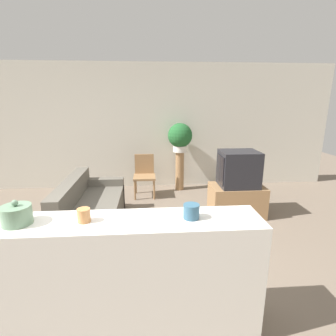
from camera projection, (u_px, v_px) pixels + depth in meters
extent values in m
plane|color=#756656|center=(112.00, 288.00, 2.77)|extent=(14.00, 14.00, 0.00)
cube|color=beige|center=(129.00, 127.00, 5.74)|extent=(9.00, 0.06, 2.70)
cube|color=#605B51|center=(93.00, 215.00, 4.00)|extent=(0.81, 1.65, 0.45)
cube|color=#605B51|center=(71.00, 191.00, 3.88)|extent=(0.20, 1.65, 0.32)
cube|color=#605B51|center=(81.00, 235.00, 3.26)|extent=(0.81, 0.16, 0.58)
cube|color=#605B51|center=(101.00, 194.00, 4.70)|extent=(0.81, 0.16, 0.58)
cube|color=#9E754C|center=(236.00, 200.00, 4.48)|extent=(0.89, 0.56, 0.53)
cube|color=#232328|center=(239.00, 169.00, 4.34)|extent=(0.62, 0.52, 0.59)
cube|color=black|center=(220.00, 169.00, 4.32)|extent=(0.02, 0.43, 0.46)
cube|color=#9E754C|center=(144.00, 177.00, 5.31)|extent=(0.44, 0.44, 0.04)
cube|color=#9E754C|center=(144.00, 164.00, 5.45)|extent=(0.40, 0.04, 0.41)
cylinder|color=#9E754C|center=(135.00, 190.00, 5.17)|extent=(0.04, 0.04, 0.39)
cylinder|color=#9E754C|center=(154.00, 190.00, 5.19)|extent=(0.04, 0.04, 0.39)
cylinder|color=#9E754C|center=(136.00, 184.00, 5.53)|extent=(0.04, 0.04, 0.39)
cylinder|color=#9E754C|center=(154.00, 184.00, 5.56)|extent=(0.04, 0.04, 0.39)
cylinder|color=#9E754C|center=(180.00, 171.00, 5.73)|extent=(0.18, 0.18, 0.85)
cylinder|color=white|center=(180.00, 149.00, 5.60)|extent=(0.29, 0.29, 0.13)
sphere|color=#23602D|center=(180.00, 135.00, 5.53)|extent=(0.52, 0.52, 0.52)
cube|color=white|center=(100.00, 279.00, 2.13)|extent=(2.60, 0.44, 1.03)
cylinder|color=gray|center=(17.00, 215.00, 1.94)|extent=(0.22, 0.22, 0.14)
sphere|color=gray|center=(15.00, 203.00, 1.92)|extent=(0.05, 0.05, 0.05)
cylinder|color=#C6844C|center=(84.00, 215.00, 1.98)|extent=(0.10, 0.10, 0.11)
cylinder|color=#335B75|center=(191.00, 211.00, 2.04)|extent=(0.13, 0.13, 0.12)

